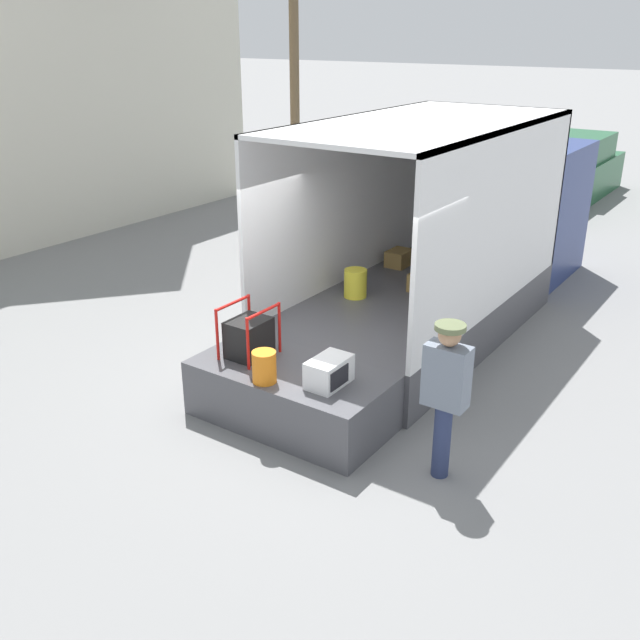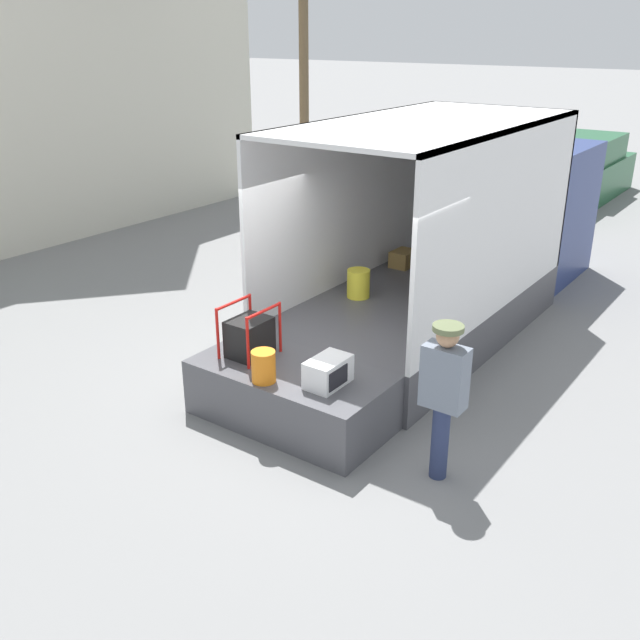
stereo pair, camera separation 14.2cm
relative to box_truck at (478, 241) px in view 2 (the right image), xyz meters
The scene contains 10 objects.
ground_plane 4.61m from the box_truck, behind, with size 160.00×160.00×0.00m, color gray.
box_truck is the anchor object (origin of this frame).
tailgate_deck 5.13m from the box_truck, behind, with size 1.18×2.32×0.68m, color #4C4C51.
microwave 5.19m from the box_truck, behind, with size 0.53×0.34×0.31m.
portable_generator 5.10m from the box_truck, behind, with size 0.62×0.50×0.63m.
orange_bucket 5.51m from the box_truck, behind, with size 0.27×0.27×0.36m.
worker_person 5.44m from the box_truck, 159.36° to the right, with size 0.30×0.44×1.69m.
pickup_truck_green 8.50m from the box_truck, ahead, with size 5.56×1.95×1.64m.
house_backdrop 12.74m from the box_truck, 91.32° to the left, with size 9.41×7.82×8.79m.
utility_pole 11.28m from the box_truck, 52.23° to the left, with size 1.80×0.28×7.59m.
Camera 2 is at (-6.34, -4.55, 4.30)m, focal length 40.00 mm.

